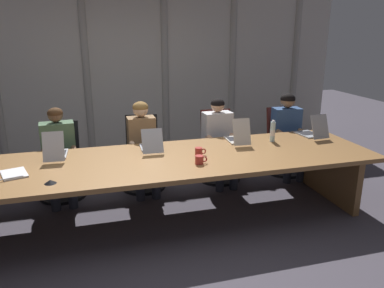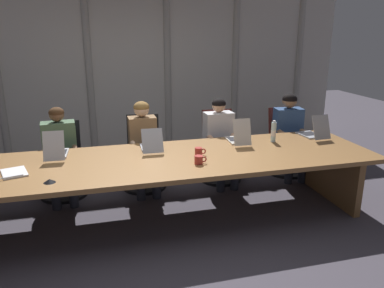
% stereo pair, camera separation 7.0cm
% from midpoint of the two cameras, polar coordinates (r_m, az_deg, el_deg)
% --- Properties ---
extents(ground_plane, '(15.60, 15.60, 0.00)m').
position_cam_midpoint_polar(ground_plane, '(4.44, -4.68, -11.12)').
color(ground_plane, '#47424C').
extents(conference_table, '(4.93, 1.29, 0.72)m').
position_cam_midpoint_polar(conference_table, '(4.19, -4.87, -3.83)').
color(conference_table, olive).
rests_on(conference_table, ground_plane).
extents(curtain_backdrop, '(7.80, 0.17, 2.84)m').
position_cam_midpoint_polar(curtain_backdrop, '(6.73, -9.36, 11.03)').
color(curtain_backdrop, beige).
rests_on(curtain_backdrop, ground_plane).
extents(laptop_left_mid, '(0.24, 0.46, 0.32)m').
position_cam_midpoint_polar(laptop_left_mid, '(4.45, -19.16, -1.01)').
color(laptop_left_mid, '#BCBCC1').
rests_on(laptop_left_mid, conference_table).
extents(laptop_center, '(0.25, 0.43, 0.28)m').
position_cam_midpoint_polar(laptop_center, '(4.47, -5.63, -0.14)').
color(laptop_center, '#A8ADB7').
rests_on(laptop_center, conference_table).
extents(laptop_right_mid, '(0.24, 0.45, 0.33)m').
position_cam_midpoint_polar(laptop_right_mid, '(4.76, 7.31, 0.96)').
color(laptop_right_mid, beige).
rests_on(laptop_right_mid, conference_table).
extents(laptop_right_end, '(0.27, 0.46, 0.31)m').
position_cam_midpoint_polar(laptop_right_end, '(5.23, 18.03, 1.67)').
color(laptop_right_end, '#A8ADB7').
rests_on(laptop_right_end, conference_table).
extents(office_chair_left_mid, '(0.60, 0.60, 0.94)m').
position_cam_midpoint_polar(office_chair_left_mid, '(5.20, -18.33, -3.41)').
color(office_chair_left_mid, black).
rests_on(office_chair_left_mid, ground_plane).
extents(office_chair_center, '(0.60, 0.61, 0.96)m').
position_cam_midpoint_polar(office_chair_center, '(5.22, -6.83, -2.46)').
color(office_chair_center, black).
rests_on(office_chair_center, ground_plane).
extents(office_chair_right_mid, '(0.60, 0.60, 0.97)m').
position_cam_midpoint_polar(office_chair_right_mid, '(5.47, 4.54, -1.46)').
color(office_chair_right_mid, '#511E19').
rests_on(office_chair_right_mid, ground_plane).
extents(office_chair_right_end, '(0.60, 0.60, 0.96)m').
position_cam_midpoint_polar(office_chair_right_end, '(5.89, 14.26, -0.65)').
color(office_chair_right_end, '#511E19').
rests_on(office_chair_right_end, ground_plane).
extents(person_left_mid, '(0.44, 0.57, 1.17)m').
position_cam_midpoint_polar(person_left_mid, '(4.95, -18.72, -0.68)').
color(person_left_mid, '#4C6B4C').
rests_on(person_left_mid, ground_plane).
extents(person_center, '(0.37, 0.55, 1.19)m').
position_cam_midpoint_polar(person_center, '(4.97, -6.83, 0.39)').
color(person_center, olive).
rests_on(person_center, ground_plane).
extents(person_right_mid, '(0.42, 0.56, 1.18)m').
position_cam_midpoint_polar(person_right_mid, '(5.22, 4.66, 1.12)').
color(person_right_mid, silver).
rests_on(person_right_mid, ground_plane).
extents(person_right_end, '(0.44, 0.57, 1.20)m').
position_cam_midpoint_polar(person_right_end, '(5.64, 14.75, 2.04)').
color(person_right_end, '#335184').
rests_on(person_right_end, ground_plane).
extents(water_bottle_primary, '(0.06, 0.06, 0.27)m').
position_cam_midpoint_polar(water_bottle_primary, '(4.85, 12.48, 1.76)').
color(water_bottle_primary, silver).
rests_on(water_bottle_primary, conference_table).
extents(coffee_mug_near, '(0.13, 0.09, 0.09)m').
position_cam_midpoint_polar(coffee_mug_near, '(3.98, 1.56, -2.37)').
color(coffee_mug_near, '#B2332D').
rests_on(coffee_mug_near, conference_table).
extents(coffee_mug_far, '(0.13, 0.08, 0.09)m').
position_cam_midpoint_polar(coffee_mug_far, '(4.23, 1.51, -1.16)').
color(coffee_mug_far, '#B2332D').
rests_on(coffee_mug_far, conference_table).
extents(conference_mic_left_side, '(0.11, 0.11, 0.03)m').
position_cam_midpoint_polar(conference_mic_left_side, '(3.74, -20.01, -5.19)').
color(conference_mic_left_side, black).
rests_on(conference_mic_left_side, conference_table).
extents(spiral_notepad, '(0.30, 0.35, 0.03)m').
position_cam_midpoint_polar(spiral_notepad, '(4.10, -24.58, -3.93)').
color(spiral_notepad, silver).
rests_on(spiral_notepad, conference_table).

